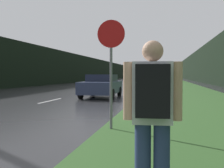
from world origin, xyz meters
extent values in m
cube|color=#2D5123|center=(7.39, 40.00, 0.01)|extent=(6.00, 240.00, 0.02)
cube|color=silver|center=(0.00, 15.17, 0.00)|extent=(0.12, 3.00, 0.01)
cube|color=silver|center=(0.00, 22.17, 0.00)|extent=(0.12, 3.00, 0.01)
cube|color=silver|center=(0.00, 29.17, 0.00)|extent=(0.12, 3.00, 0.01)
cube|color=silver|center=(0.00, 36.17, 0.00)|extent=(0.12, 3.00, 0.01)
cube|color=black|center=(-10.39, 50.00, 2.53)|extent=(2.00, 140.00, 5.06)
cube|color=black|center=(13.39, 50.00, 3.13)|extent=(2.00, 140.00, 6.27)
cylinder|color=slate|center=(4.67, 8.02, 1.04)|extent=(0.07, 0.07, 2.09)
cylinder|color=#B71414|center=(4.67, 8.02, 2.44)|extent=(0.71, 0.02, 0.71)
cylinder|color=navy|center=(5.79, 3.95, 0.45)|extent=(0.17, 0.17, 0.89)
cylinder|color=navy|center=(5.98, 3.96, 0.45)|extent=(0.17, 0.17, 0.89)
cube|color=silver|center=(5.88, 3.95, 1.22)|extent=(0.42, 0.25, 0.64)
sphere|color=tan|center=(5.88, 3.95, 1.65)|extent=(0.22, 0.22, 0.22)
cylinder|color=tan|center=(5.63, 3.94, 1.23)|extent=(0.10, 0.10, 0.61)
cylinder|color=tan|center=(6.14, 3.96, 1.23)|extent=(0.10, 0.10, 0.61)
cube|color=black|center=(5.89, 3.74, 1.25)|extent=(0.34, 0.20, 0.52)
cube|color=#2D3856|center=(2.20, 17.84, 0.63)|extent=(1.94, 4.28, 0.71)
cube|color=#1B2134|center=(2.20, 18.05, 1.20)|extent=(1.65, 1.92, 0.43)
cylinder|color=black|center=(3.12, 16.52, 0.30)|extent=(0.20, 0.61, 0.61)
cylinder|color=black|center=(1.27, 16.52, 0.30)|extent=(0.20, 0.61, 0.61)
cylinder|color=black|center=(3.12, 19.17, 0.30)|extent=(0.20, 0.61, 0.61)
cylinder|color=black|center=(1.27, 19.17, 0.30)|extent=(0.20, 0.61, 0.61)
camera|label=1|loc=(6.00, 1.00, 1.41)|focal=45.00mm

